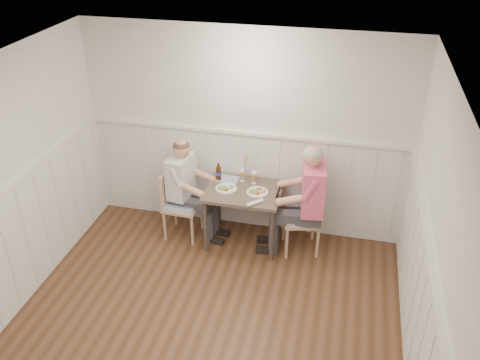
{
  "coord_description": "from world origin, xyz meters",
  "views": [
    {
      "loc": [
        1.21,
        -3.24,
        3.89
      ],
      "look_at": [
        0.08,
        1.64,
        1.0
      ],
      "focal_mm": 38.0,
      "sensor_mm": 36.0,
      "label": 1
    }
  ],
  "objects_px": {
    "diner_cream": "(185,195)",
    "grass_vase": "(244,166)",
    "dining_table": "(244,197)",
    "man_in_pink": "(308,209)",
    "chair_right": "(306,215)",
    "beer_bottle": "(219,172)",
    "chair_left": "(178,201)"
  },
  "relations": [
    {
      "from": "man_in_pink",
      "to": "diner_cream",
      "type": "xyz_separation_m",
      "value": [
        -1.54,
        0.05,
        -0.05
      ]
    },
    {
      "from": "beer_bottle",
      "to": "chair_left",
      "type": "bearing_deg",
      "value": -156.17
    },
    {
      "from": "chair_right",
      "to": "man_in_pink",
      "type": "bearing_deg",
      "value": -70.12
    },
    {
      "from": "dining_table",
      "to": "man_in_pink",
      "type": "relative_size",
      "value": 0.63
    },
    {
      "from": "dining_table",
      "to": "chair_right",
      "type": "distance_m",
      "value": 0.78
    },
    {
      "from": "diner_cream",
      "to": "beer_bottle",
      "type": "height_order",
      "value": "diner_cream"
    },
    {
      "from": "diner_cream",
      "to": "beer_bottle",
      "type": "xyz_separation_m",
      "value": [
        0.4,
        0.14,
        0.29
      ]
    },
    {
      "from": "diner_cream",
      "to": "beer_bottle",
      "type": "distance_m",
      "value": 0.52
    },
    {
      "from": "man_in_pink",
      "to": "diner_cream",
      "type": "height_order",
      "value": "man_in_pink"
    },
    {
      "from": "chair_right",
      "to": "man_in_pink",
      "type": "xyz_separation_m",
      "value": [
        0.01,
        -0.03,
        0.11
      ]
    },
    {
      "from": "diner_cream",
      "to": "grass_vase",
      "type": "relative_size",
      "value": 3.58
    },
    {
      "from": "chair_left",
      "to": "grass_vase",
      "type": "xyz_separation_m",
      "value": [
        0.77,
        0.32,
        0.43
      ]
    },
    {
      "from": "chair_right",
      "to": "chair_left",
      "type": "distance_m",
      "value": 1.6
    },
    {
      "from": "dining_table",
      "to": "chair_left",
      "type": "height_order",
      "value": "chair_left"
    },
    {
      "from": "dining_table",
      "to": "chair_right",
      "type": "xyz_separation_m",
      "value": [
        0.76,
        0.02,
        -0.15
      ]
    },
    {
      "from": "chair_left",
      "to": "diner_cream",
      "type": "bearing_deg",
      "value": 44.57
    },
    {
      "from": "chair_left",
      "to": "man_in_pink",
      "type": "distance_m",
      "value": 1.61
    },
    {
      "from": "beer_bottle",
      "to": "man_in_pink",
      "type": "bearing_deg",
      "value": -9.47
    },
    {
      "from": "dining_table",
      "to": "chair_right",
      "type": "bearing_deg",
      "value": 1.5
    },
    {
      "from": "man_in_pink",
      "to": "grass_vase",
      "type": "bearing_deg",
      "value": 160.51
    },
    {
      "from": "dining_table",
      "to": "chair_left",
      "type": "relative_size",
      "value": 1.0
    },
    {
      "from": "chair_right",
      "to": "grass_vase",
      "type": "bearing_deg",
      "value": 162.32
    },
    {
      "from": "diner_cream",
      "to": "grass_vase",
      "type": "height_order",
      "value": "diner_cream"
    },
    {
      "from": "grass_vase",
      "to": "diner_cream",
      "type": "bearing_deg",
      "value": -160.81
    },
    {
      "from": "chair_left",
      "to": "grass_vase",
      "type": "distance_m",
      "value": 0.94
    },
    {
      "from": "chair_left",
      "to": "diner_cream",
      "type": "relative_size",
      "value": 0.68
    },
    {
      "from": "man_in_pink",
      "to": "diner_cream",
      "type": "distance_m",
      "value": 1.54
    },
    {
      "from": "diner_cream",
      "to": "man_in_pink",
      "type": "bearing_deg",
      "value": -1.91
    },
    {
      "from": "dining_table",
      "to": "man_in_pink",
      "type": "height_order",
      "value": "man_in_pink"
    },
    {
      "from": "man_in_pink",
      "to": "beer_bottle",
      "type": "xyz_separation_m",
      "value": [
        -1.13,
        0.19,
        0.24
      ]
    },
    {
      "from": "chair_left",
      "to": "grass_vase",
      "type": "bearing_deg",
      "value": 22.22
    },
    {
      "from": "dining_table",
      "to": "chair_left",
      "type": "xyz_separation_m",
      "value": [
        -0.83,
        -0.03,
        -0.16
      ]
    }
  ]
}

